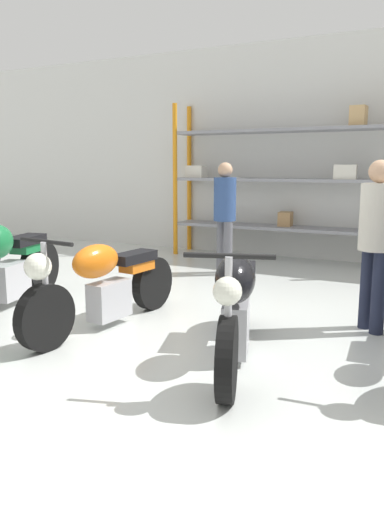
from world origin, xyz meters
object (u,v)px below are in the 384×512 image
(motorcycle_green, at_px, (4,267))
(motorcycle_orange, at_px, (103,283))
(motorcycle_black, at_px, (236,305))
(person_browsing, at_px, (376,233))
(person_near_rack, at_px, (225,209))
(shelving_rack, at_px, (300,178))

(motorcycle_green, bearing_deg, motorcycle_orange, 74.17)
(motorcycle_green, xyz_separation_m, motorcycle_black, (2.87, -0.30, 0.01))
(motorcycle_green, xyz_separation_m, motorcycle_orange, (1.43, -0.11, -0.01))
(motorcycle_green, bearing_deg, motorcycle_black, 72.70)
(person_browsing, bearing_deg, motorcycle_green, -28.59)
(motorcycle_green, height_order, motorcycle_orange, motorcycle_green)
(motorcycle_black, height_order, person_near_rack, person_near_rack)
(person_browsing, relative_size, person_near_rack, 1.00)
(shelving_rack, distance_m, motorcycle_orange, 4.41)
(motorcycle_green, relative_size, motorcycle_orange, 0.98)
(motorcycle_orange, xyz_separation_m, person_near_rack, (0.08, 2.82, 0.50))
(motorcycle_orange, relative_size, person_near_rack, 1.29)
(motorcycle_orange, xyz_separation_m, motorcycle_black, (1.44, -0.19, 0.02))
(motorcycle_green, distance_m, motorcycle_black, 2.89)
(motorcycle_black, bearing_deg, person_browsing, 127.02)
(motorcycle_green, relative_size, person_near_rack, 1.27)
(motorcycle_orange, height_order, motorcycle_black, motorcycle_black)
(motorcycle_orange, distance_m, motorcycle_black, 1.46)
(motorcycle_green, relative_size, motorcycle_black, 1.01)
(shelving_rack, xyz_separation_m, motorcycle_green, (-2.22, -4.13, -0.92))
(person_browsing, bearing_deg, shelving_rack, -106.70)
(shelving_rack, relative_size, motorcycle_orange, 2.06)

